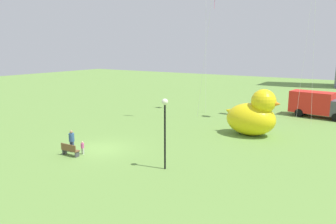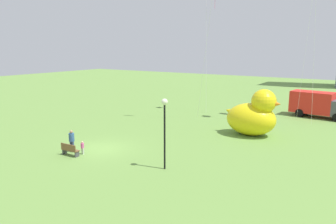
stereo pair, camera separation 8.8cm
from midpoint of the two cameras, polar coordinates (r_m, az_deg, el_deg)
The scene contains 7 objects.
ground_plane at distance 25.64m, azimuth -11.46°, elevation -6.40°, with size 140.00×140.00×0.00m, color #689341.
park_bench at distance 24.50m, azimuth -16.92°, elevation -6.37°, with size 1.47×0.50×0.90m.
person_adult at distance 25.23m, azimuth -16.59°, elevation -4.76°, with size 0.41×0.41×1.67m.
person_child at distance 24.55m, azimuth -14.81°, elevation -6.03°, with size 0.24×0.24×0.99m.
giant_inflatable_duck at distance 29.56m, azimuth 14.91°, elevation -0.61°, with size 5.08×3.26×4.21m.
lamppost at distance 20.19m, azimuth -0.49°, elevation -1.20°, with size 0.41×0.41×4.61m.
box_truck at distance 39.85m, azimuth 25.17°, elevation 1.20°, with size 6.46×3.08×2.85m.
Camera 2 is at (17.31, -17.29, 7.70)m, focal length 34.42 mm.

